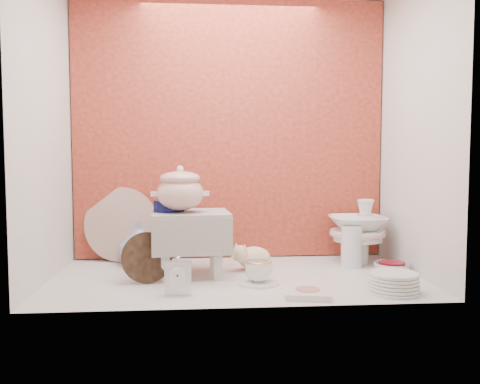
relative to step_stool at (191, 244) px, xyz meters
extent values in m
plane|color=silver|center=(0.22, -0.06, -0.16)|extent=(1.80, 1.80, 0.00)
cube|color=#C74C31|center=(0.22, 0.44, 0.59)|extent=(1.80, 0.06, 1.50)
cube|color=silver|center=(-0.68, -0.06, 0.59)|extent=(0.06, 1.00, 1.50)
cube|color=silver|center=(1.12, -0.06, 0.59)|extent=(0.06, 1.00, 1.50)
cylinder|color=#090B45|center=(-0.11, 0.03, 0.19)|extent=(0.18, 0.18, 0.06)
imported|color=white|center=(-0.29, 0.27, -0.04)|extent=(0.28, 0.28, 0.23)
cube|color=silver|center=(-0.05, -0.36, -0.08)|extent=(0.12, 0.05, 0.17)
ellipsoid|color=beige|center=(0.33, 0.09, -0.09)|extent=(0.22, 0.16, 0.13)
cylinder|color=white|center=(0.32, -0.20, -0.15)|extent=(0.24, 0.24, 0.01)
imported|color=white|center=(0.32, -0.20, -0.10)|extent=(0.15, 0.15, 0.10)
cube|color=white|center=(0.50, -0.42, -0.15)|extent=(0.22, 0.22, 0.03)
cylinder|color=white|center=(0.89, -0.40, -0.12)|extent=(0.24, 0.24, 0.09)
imported|color=silver|center=(1.02, -0.05, -0.13)|extent=(0.19, 0.19, 0.06)
cylinder|color=silver|center=(0.86, 0.11, -0.05)|extent=(0.15, 0.15, 0.22)
camera|label=1|loc=(0.04, -2.50, 0.44)|focal=37.74mm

